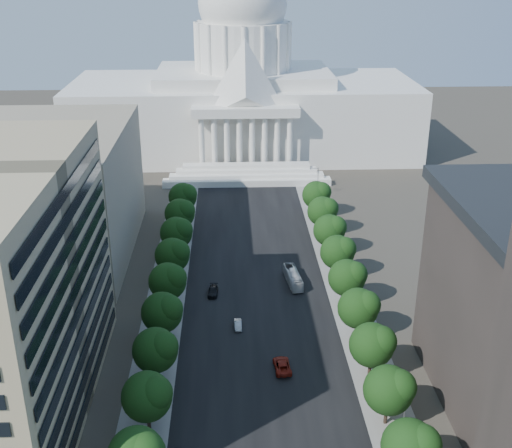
{
  "coord_description": "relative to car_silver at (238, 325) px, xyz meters",
  "views": [
    {
      "loc": [
        -5.15,
        -41.72,
        66.56
      ],
      "look_at": [
        -0.16,
        75.78,
        16.67
      ],
      "focal_mm": 45.0,
      "sensor_mm": 36.0,
      "label": 1
    }
  ],
  "objects": [
    {
      "name": "tree_l_i",
      "position": [
        -13.53,
        43.74,
        5.81
      ],
      "size": [
        7.79,
        7.6,
        9.97
      ],
      "color": "#33261C",
      "rests_on": "ground"
    },
    {
      "name": "streetlight_c",
      "position": [
        24.04,
        -4.07,
        5.18
      ],
      "size": [
        2.61,
        0.44,
        9.0
      ],
      "color": "gray",
      "rests_on": "ground"
    },
    {
      "name": "car_red",
      "position": [
        7.41,
        -13.74,
        0.18
      ],
      "size": [
        3.14,
        6.09,
        1.64
      ],
      "primitive_type": "imported",
      "rotation": [
        0.0,
        0.0,
        3.21
      ],
      "color": "maroon",
      "rests_on": "ground"
    },
    {
      "name": "tree_r_h",
      "position": [
        22.47,
        31.74,
        5.81
      ],
      "size": [
        7.79,
        7.6,
        9.97
      ],
      "color": "#33261C",
      "rests_on": "ground"
    },
    {
      "name": "tree_l_h",
      "position": [
        -13.53,
        31.74,
        5.81
      ],
      "size": [
        7.79,
        7.6,
        9.97
      ],
      "color": "#33261C",
      "rests_on": "ground"
    },
    {
      "name": "sidewalk_right",
      "position": [
        23.13,
        25.93,
        -0.64
      ],
      "size": [
        8.0,
        260.0,
        0.02
      ],
      "primitive_type": "cube",
      "color": "gray",
      "rests_on": "ground"
    },
    {
      "name": "tree_l_f",
      "position": [
        -13.53,
        7.74,
        5.81
      ],
      "size": [
        7.79,
        7.6,
        9.97
      ],
      "color": "#33261C",
      "rests_on": "ground"
    },
    {
      "name": "car_dark_b",
      "position": [
        -5.05,
        13.28,
        0.08
      ],
      "size": [
        2.3,
        5.06,
        1.43
      ],
      "primitive_type": "imported",
      "rotation": [
        0.0,
        0.0,
        -0.06
      ],
      "color": "black",
      "rests_on": "ground"
    },
    {
      "name": "tree_l_g",
      "position": [
        -13.53,
        19.74,
        5.81
      ],
      "size": [
        7.79,
        7.6,
        9.97
      ],
      "color": "#33261C",
      "rests_on": "ground"
    },
    {
      "name": "office_block_left_far",
      "position": [
        -43.87,
        35.93,
        14.36
      ],
      "size": [
        38.0,
        52.0,
        30.0
      ],
      "primitive_type": "cube",
      "color": "gray",
      "rests_on": "ground"
    },
    {
      "name": "tree_l_j",
      "position": [
        -13.53,
        55.74,
        5.81
      ],
      "size": [
        7.79,
        7.6,
        9.97
      ],
      "color": "#33261C",
      "rests_on": "ground"
    },
    {
      "name": "sidewalk_left",
      "position": [
        -14.87,
        25.93,
        -0.64
      ],
      "size": [
        8.0,
        260.0,
        0.02
      ],
      "primitive_type": "cube",
      "color": "gray",
      "rests_on": "ground"
    },
    {
      "name": "city_bus",
      "position": [
        12.3,
        17.45,
        0.8
      ],
      "size": [
        3.6,
        10.53,
        2.88
      ],
      "primitive_type": "imported",
      "rotation": [
        0.0,
        0.0,
        0.12
      ],
      "color": "silver",
      "rests_on": "ground"
    },
    {
      "name": "tree_r_j",
      "position": [
        22.47,
        55.74,
        5.81
      ],
      "size": [
        7.79,
        7.6,
        9.97
      ],
      "color": "#33261C",
      "rests_on": "ground"
    },
    {
      "name": "tree_r_f",
      "position": [
        22.47,
        7.74,
        5.81
      ],
      "size": [
        7.79,
        7.6,
        9.97
      ],
      "color": "#33261C",
      "rests_on": "ground"
    },
    {
      "name": "tree_l_c",
      "position": [
        -13.53,
        -28.26,
        5.81
      ],
      "size": [
        7.79,
        7.6,
        9.97
      ],
      "color": "#33261C",
      "rests_on": "ground"
    },
    {
      "name": "tree_l_e",
      "position": [
        -13.53,
        -4.26,
        5.81
      ],
      "size": [
        7.79,
        7.6,
        9.97
      ],
      "color": "#33261C",
      "rests_on": "ground"
    },
    {
      "name": "tree_r_e",
      "position": [
        22.47,
        -4.26,
        5.81
      ],
      "size": [
        7.79,
        7.6,
        9.97
      ],
      "color": "#33261C",
      "rests_on": "ground"
    },
    {
      "name": "streetlight_e",
      "position": [
        24.04,
        45.93,
        5.18
      ],
      "size": [
        2.61,
        0.44,
        9.0
      ],
      "color": "gray",
      "rests_on": "ground"
    },
    {
      "name": "tree_r_g",
      "position": [
        22.47,
        19.74,
        5.81
      ],
      "size": [
        7.79,
        7.6,
        9.97
      ],
      "color": "#33261C",
      "rests_on": "ground"
    },
    {
      "name": "streetlight_f",
      "position": [
        24.04,
        70.93,
        5.18
      ],
      "size": [
        2.61,
        0.44,
        9.0
      ],
      "color": "gray",
      "rests_on": "ground"
    },
    {
      "name": "tree_r_b",
      "position": [
        22.47,
        -40.26,
        5.81
      ],
      "size": [
        7.79,
        7.6,
        9.97
      ],
      "color": "#33261C",
      "rests_on": "ground"
    },
    {
      "name": "tree_r_i",
      "position": [
        22.47,
        43.74,
        5.81
      ],
      "size": [
        7.79,
        7.6,
        9.97
      ],
      "color": "#33261C",
      "rests_on": "ground"
    },
    {
      "name": "tree_l_d",
      "position": [
        -13.53,
        -16.26,
        5.81
      ],
      "size": [
        7.79,
        7.6,
        9.97
      ],
      "color": "#33261C",
      "rests_on": "ground"
    },
    {
      "name": "streetlight_d",
      "position": [
        24.04,
        20.93,
        5.18
      ],
      "size": [
        2.61,
        0.44,
        9.0
      ],
      "color": "gray",
      "rests_on": "ground"
    },
    {
      "name": "capitol",
      "position": [
        4.13,
        120.82,
        19.37
      ],
      "size": [
        120.0,
        56.0,
        73.0
      ],
      "color": "white",
      "rests_on": "ground"
    },
    {
      "name": "tree_r_c",
      "position": [
        22.47,
        -28.26,
        5.81
      ],
      "size": [
        7.79,
        7.6,
        9.97
      ],
      "color": "#33261C",
      "rests_on": "ground"
    },
    {
      "name": "tree_r_d",
      "position": [
        22.47,
        -16.26,
        5.81
      ],
      "size": [
        7.79,
        7.6,
        9.97
      ],
      "color": "#33261C",
      "rests_on": "ground"
    },
    {
      "name": "streetlight_b",
      "position": [
        24.04,
        -29.07,
        5.18
      ],
      "size": [
        2.61,
        0.44,
        9.0
      ],
      "color": "gray",
      "rests_on": "ground"
    },
    {
      "name": "road_asphalt",
      "position": [
        4.13,
        25.93,
        -0.64
      ],
      "size": [
        30.0,
        260.0,
        0.01
      ],
      "primitive_type": "cube",
      "color": "black",
      "rests_on": "ground"
    },
    {
      "name": "car_silver",
      "position": [
        0.0,
        0.0,
        0.0
      ],
      "size": [
        1.49,
        3.93,
        1.28
      ],
      "primitive_type": "imported",
      "rotation": [
        0.0,
        0.0,
        0.03
      ],
      "color": "#A1A4A8",
      "rests_on": "ground"
    }
  ]
}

